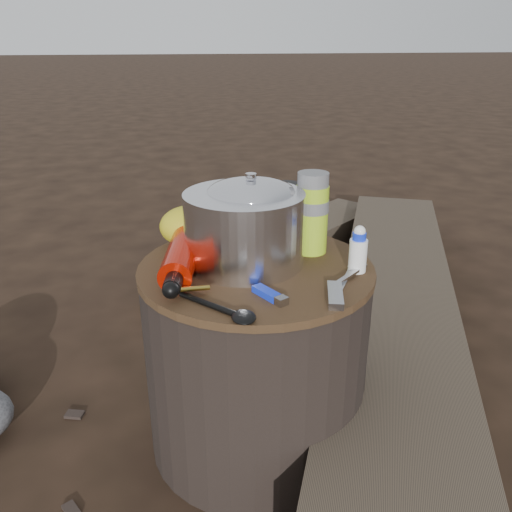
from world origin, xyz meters
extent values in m
plane|color=black|center=(0.00, 0.00, 0.00)|extent=(60.00, 60.00, 0.00)
cylinder|color=black|center=(0.00, 0.00, 0.23)|extent=(0.50, 0.50, 0.46)
cube|color=#40352A|center=(0.52, 0.38, 0.09)|extent=(1.16, 2.02, 0.17)
cube|color=#40352A|center=(0.30, 1.07, 0.05)|extent=(1.18, 1.01, 0.11)
cylinder|color=silver|center=(-0.02, 0.02, 0.53)|extent=(0.25, 0.25, 0.15)
cylinder|color=silver|center=(0.00, 0.04, 0.55)|extent=(0.18, 0.18, 0.18)
cylinder|color=#A9D723|center=(0.14, 0.06, 0.55)|extent=(0.07, 0.07, 0.18)
cylinder|color=black|center=(0.10, 0.17, 0.52)|extent=(0.08, 0.08, 0.12)
ellipsoid|color=gold|center=(-0.13, 0.15, 0.50)|extent=(0.14, 0.11, 0.09)
cube|color=navy|center=(0.00, 0.19, 0.52)|extent=(0.10, 0.03, 0.13)
cube|color=#1733EC|center=(-0.01, -0.14, 0.47)|extent=(0.06, 0.08, 0.02)
cube|color=#A9A9AE|center=(0.12, -0.18, 0.46)|extent=(0.05, 0.10, 0.01)
cylinder|color=white|center=(0.20, -0.07, 0.50)|extent=(0.04, 0.04, 0.09)
camera|label=1|loc=(-0.19, -1.01, 0.91)|focal=37.07mm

